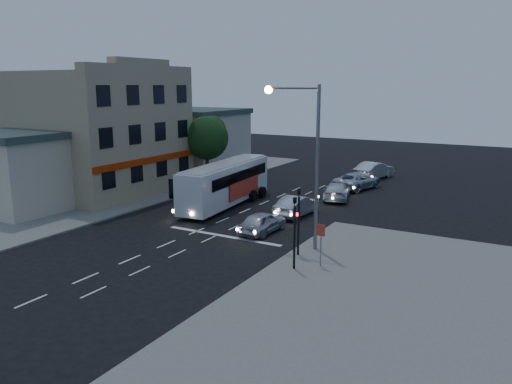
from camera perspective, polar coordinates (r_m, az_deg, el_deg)
The scene contains 18 objects.
ground at distance 30.40m, azimuth -9.02°, elevation -5.40°, with size 120.00×120.00×0.00m, color black.
sidewalk_near at distance 21.32m, azimuth 12.85°, elevation -13.23°, with size 12.00×24.00×0.12m, color slate.
sidewalk_far at distance 44.61m, azimuth -15.80°, elevation 0.01°, with size 12.00×50.00×0.12m, color slate.
road_markings at distance 32.24m, azimuth -3.57°, elevation -4.24°, with size 8.00×30.55×0.01m.
tour_bus at distance 38.04m, azimuth -3.48°, elevation 1.08°, with size 3.19×11.00×3.33m.
car_suv at distance 31.24m, azimuth 0.72°, elevation -3.46°, with size 1.61×4.01×1.37m, color #BAB8C8.
car_sedan_a at distance 35.42m, azimuth 4.71°, elevation -1.55°, with size 1.53×4.38×1.44m, color #B4B5C4.
car_sedan_b at distance 40.85m, azimuth 9.20°, elevation 0.12°, with size 1.91×4.70×1.36m, color silver.
car_sedan_c at distance 45.27m, azimuth 11.48°, elevation 1.26°, with size 2.40×5.20×1.45m, color #ACB4C4.
car_extra at distance 50.62m, azimuth 13.34°, elevation 2.43°, with size 1.76×5.05×1.66m, color silver.
traffic_signal_main at distance 26.51m, azimuth 4.89°, elevation -2.46°, with size 0.25×0.35×4.10m.
traffic_signal_side at distance 24.50m, azimuth 4.45°, elevation -3.68°, with size 0.18×0.15×4.10m.
regulatory_sign at distance 25.20m, azimuth 7.42°, elevation -5.24°, with size 0.45×0.12×2.20m.
streetlight at distance 27.27m, azimuth 5.77°, elevation 5.03°, with size 3.32×0.44×9.00m.
main_building at distance 44.55m, azimuth -17.05°, elevation 6.56°, with size 10.12×12.00×11.00m.
low_building_south at distance 39.92m, azimuth -26.22°, elevation 2.13°, with size 7.40×5.40×5.70m.
low_building_north at distance 53.40m, azimuth -7.24°, elevation 5.93°, with size 9.40×9.40×6.50m.
street_tree at distance 46.19m, azimuth -5.65°, elevation 6.39°, with size 4.00×4.00×6.20m.
Camera 1 is at (18.18, -22.60, 9.08)m, focal length 35.00 mm.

